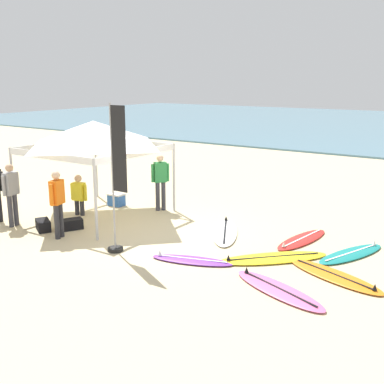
{
  "coord_description": "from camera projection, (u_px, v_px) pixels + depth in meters",
  "views": [
    {
      "loc": [
        7.66,
        -9.32,
        3.91
      ],
      "look_at": [
        0.82,
        0.78,
        1.0
      ],
      "focal_mm": 44.7,
      "sensor_mm": 36.0,
      "label": 1
    }
  ],
  "objects": [
    {
      "name": "person_green",
      "position": [
        160.0,
        178.0,
        14.3
      ],
      "size": [
        0.4,
        0.45,
        1.71
      ],
      "color": "#383842",
      "rests_on": "ground"
    },
    {
      "name": "person_grey",
      "position": [
        11.0,
        191.0,
        12.75
      ],
      "size": [
        0.26,
        0.55,
        1.71
      ],
      "color": "#383842",
      "rests_on": "ground"
    },
    {
      "name": "surfboard_pink",
      "position": [
        278.0,
        290.0,
        8.99
      ],
      "size": [
        2.28,
        1.34,
        0.19
      ],
      "color": "pink",
      "rests_on": "ground"
    },
    {
      "name": "surfboard_red",
      "position": [
        302.0,
        239.0,
        11.78
      ],
      "size": [
        0.85,
        2.12,
        0.19
      ],
      "color": "red",
      "rests_on": "ground"
    },
    {
      "name": "surfboard_white",
      "position": [
        225.0,
        232.0,
        12.36
      ],
      "size": [
        1.65,
        2.32,
        0.19
      ],
      "color": "white",
      "rests_on": "ground"
    },
    {
      "name": "surfboard_purple",
      "position": [
        192.0,
        260.0,
        10.45
      ],
      "size": [
        1.9,
        1.03,
        0.19
      ],
      "color": "purple",
      "rests_on": "ground"
    },
    {
      "name": "surfboard_yellow",
      "position": [
        273.0,
        258.0,
        10.57
      ],
      "size": [
        2.24,
        2.28,
        0.19
      ],
      "color": "yellow",
      "rests_on": "ground"
    },
    {
      "name": "cooler_box",
      "position": [
        116.0,
        199.0,
        15.02
      ],
      "size": [
        0.5,
        0.36,
        0.39
      ],
      "color": "#2D60B7",
      "rests_on": "ground"
    },
    {
      "name": "gear_bag_by_pole",
      "position": [
        71.0,
        224.0,
        12.66
      ],
      "size": [
        0.57,
        0.68,
        0.28
      ],
      "primitive_type": "cube",
      "rotation": [
        0.0,
        0.0,
        1.07
      ],
      "color": "black",
      "rests_on": "ground"
    },
    {
      "name": "person_yellow",
      "position": [
        79.0,
        193.0,
        13.87
      ],
      "size": [
        0.54,
        0.29,
        1.2
      ],
      "color": "#2D2D33",
      "rests_on": "ground"
    },
    {
      "name": "person_orange",
      "position": [
        57.0,
        200.0,
        11.8
      ],
      "size": [
        0.31,
        0.53,
        1.71
      ],
      "color": "#2D2D33",
      "rests_on": "ground"
    },
    {
      "name": "ground_plane",
      "position": [
        150.0,
        230.0,
        12.59
      ],
      "size": [
        80.0,
        80.0,
        0.0
      ],
      "primitive_type": "plane",
      "color": "beige"
    },
    {
      "name": "canopy_tent",
      "position": [
        94.0,
        134.0,
        13.5
      ],
      "size": [
        3.35,
        3.35,
        2.75
      ],
      "color": "#B7B7BC",
      "rests_on": "ground"
    },
    {
      "name": "gear_bag_near_tent",
      "position": [
        43.0,
        225.0,
        12.59
      ],
      "size": [
        0.68,
        0.58,
        0.28
      ],
      "primitive_type": "cube",
      "rotation": [
        0.0,
        0.0,
        2.62
      ],
      "color": "black",
      "rests_on": "ground"
    },
    {
      "name": "banner_flag",
      "position": [
        117.0,
        186.0,
        10.68
      ],
      "size": [
        0.6,
        0.36,
        3.4
      ],
      "color": "#99999E",
      "rests_on": "ground"
    },
    {
      "name": "surfboard_teal",
      "position": [
        351.0,
        254.0,
        10.83
      ],
      "size": [
        1.27,
        2.18,
        0.19
      ],
      "color": "#19847F",
      "rests_on": "ground"
    },
    {
      "name": "surfboard_orange",
      "position": [
        334.0,
        276.0,
        9.62
      ],
      "size": [
        2.32,
        1.33,
        0.19
      ],
      "color": "orange",
      "rests_on": "ground"
    }
  ]
}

